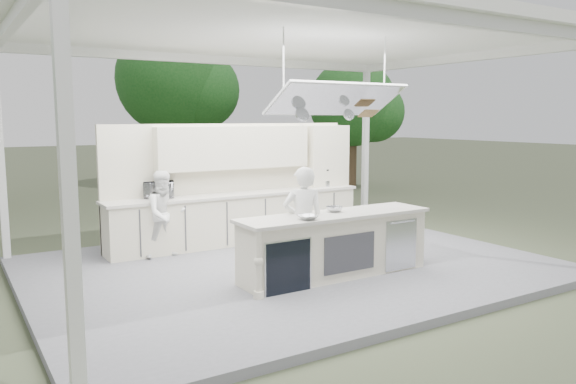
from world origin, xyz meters
TOP-DOWN VIEW (x-y plane):
  - ground at (0.00, 0.00)m, footprint 90.00×90.00m
  - stage_deck at (0.00, 0.00)m, footprint 8.00×6.00m
  - tent at (0.00, -0.01)m, footprint 8.20×6.20m
  - demo_island at (0.18, -0.91)m, footprint 3.10×0.79m
  - back_counter at (0.00, 1.90)m, footprint 5.08×0.72m
  - back_wall_unit at (0.44, 2.11)m, footprint 5.05×0.48m
  - tree_cluster at (-0.16, 9.77)m, footprint 19.55×9.40m
  - head_chef at (-0.24, -0.70)m, footprint 0.71×0.61m
  - sous_chef at (-1.57, 1.55)m, footprint 0.78×0.64m
  - toaster_oven at (-1.49, 2.08)m, footprint 0.61×0.51m
  - bowl_large at (-0.44, -1.12)m, footprint 0.28×0.28m
  - bowl_small at (0.28, -0.77)m, footprint 0.28×0.28m

SIDE VIEW (x-z plane):
  - ground at x=0.00m, z-range 0.00..0.00m
  - stage_deck at x=0.00m, z-range 0.00..0.12m
  - demo_island at x=0.18m, z-range 0.12..1.07m
  - back_counter at x=0.00m, z-range 0.12..1.07m
  - sous_chef at x=-1.57m, z-range 0.12..1.60m
  - head_chef at x=-0.24m, z-range 0.12..1.78m
  - bowl_large at x=-0.44m, z-range 1.07..1.14m
  - bowl_small at x=0.28m, z-range 1.07..1.15m
  - toaster_oven at x=-1.49m, z-range 1.07..1.36m
  - back_wall_unit at x=0.44m, z-range 0.45..2.70m
  - tree_cluster at x=-0.16m, z-range 0.36..6.21m
  - tent at x=0.00m, z-range 1.78..5.64m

